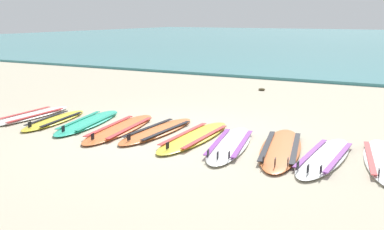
{
  "coord_description": "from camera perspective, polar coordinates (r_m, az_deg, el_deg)",
  "views": [
    {
      "loc": [
        3.82,
        -6.69,
        2.15
      ],
      "look_at": [
        -0.07,
        0.78,
        0.25
      ],
      "focal_mm": 41.16,
      "sensor_mm": 36.0,
      "label": 1
    }
  ],
  "objects": [
    {
      "name": "surfboard_0",
      "position": [
        10.16,
        -20.29,
        -0.1
      ],
      "size": [
        0.58,
        2.23,
        0.18
      ],
      "color": "white",
      "rests_on": "ground"
    },
    {
      "name": "ground_plane",
      "position": [
        8.0,
        -2.12,
        -2.89
      ],
      "size": [
        80.0,
        80.0,
        0.0
      ],
      "primitive_type": "plane",
      "color": "#B7AD93"
    },
    {
      "name": "surfboard_8",
      "position": [
        7.08,
        16.79,
        -5.22
      ],
      "size": [
        0.7,
        2.35,
        0.18
      ],
      "color": "white",
      "rests_on": "ground"
    },
    {
      "name": "seaweed_clump_near_shoreline",
      "position": [
        13.16,
        9.03,
        3.3
      ],
      "size": [
        0.2,
        0.16,
        0.07
      ],
      "primitive_type": "ellipsoid",
      "color": "#4C4228",
      "rests_on": "ground"
    },
    {
      "name": "surfboard_4",
      "position": [
        8.33,
        -4.46,
        -2.03
      ],
      "size": [
        0.64,
        2.31,
        0.18
      ],
      "color": "orange",
      "rests_on": "ground"
    },
    {
      "name": "surfboard_6",
      "position": [
        7.46,
        4.95,
        -3.79
      ],
      "size": [
        1.03,
        2.42,
        0.18
      ],
      "color": "white",
      "rests_on": "ground"
    },
    {
      "name": "surfboard_5",
      "position": [
        7.88,
        0.34,
        -2.84
      ],
      "size": [
        0.62,
        2.43,
        0.18
      ],
      "color": "yellow",
      "rests_on": "ground"
    },
    {
      "name": "surfboard_2",
      "position": [
        9.21,
        -13.28,
        -0.91
      ],
      "size": [
        1.03,
        2.42,
        0.18
      ],
      "color": "#2DB793",
      "rests_on": "ground"
    },
    {
      "name": "surfboard_1",
      "position": [
        9.57,
        -17.36,
        -0.64
      ],
      "size": [
        0.82,
        2.07,
        0.18
      ],
      "color": "yellow",
      "rests_on": "ground"
    },
    {
      "name": "surfboard_7",
      "position": [
        7.35,
        11.44,
        -4.26
      ],
      "size": [
        1.12,
        2.61,
        0.18
      ],
      "color": "orange",
      "rests_on": "ground"
    },
    {
      "name": "sea",
      "position": [
        44.81,
        22.87,
        9.04
      ],
      "size": [
        80.0,
        60.0,
        0.1
      ],
      "primitive_type": "cube",
      "color": "teal",
      "rests_on": "ground"
    },
    {
      "name": "surfboard_3",
      "position": [
        8.58,
        -9.29,
        -1.72
      ],
      "size": [
        0.95,
        2.54,
        0.18
      ],
      "color": "orange",
      "rests_on": "ground"
    }
  ]
}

